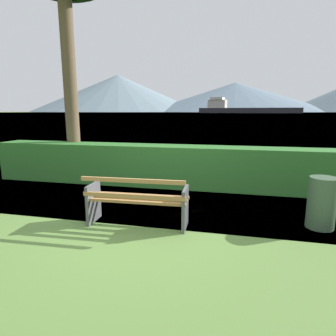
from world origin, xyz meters
The scene contains 7 objects.
ground_plane centered at (0.00, 0.00, 0.00)m, with size 1400.00×1400.00×0.00m, color #567A38.
water_surface centered at (0.00, 309.89, 0.00)m, with size 620.00×620.00×0.00m, color #6B8EA3.
park_bench centered at (0.00, -0.06, 0.43)m, with size 1.70×0.64×0.87m.
hedge_row centered at (0.00, 2.63, 0.52)m, with size 9.63×0.78×1.03m, color #2D6B28.
trash_bin centered at (2.97, 0.52, 0.42)m, with size 0.44×0.44×0.85m, color #385138.
cargo_ship_large centered at (6.49, 276.22, 4.09)m, with size 92.31×28.41×14.61m.
distant_hills centered at (-30.27, 593.66, 34.22)m, with size 813.45×386.50×76.26m.
Camera 1 is at (1.53, -4.39, 1.89)m, focal length 30.65 mm.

